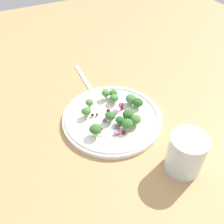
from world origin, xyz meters
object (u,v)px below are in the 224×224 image
Objects in this scene: plate at (112,117)px; broccoli_floret_0 at (86,111)px; broccoli_floret_1 at (136,119)px; broccoli_floret_2 at (128,115)px; fork at (87,82)px; water_glass at (186,153)px.

broccoli_floret_0 is (2.78, 5.88, 2.19)cm from plate.
plate is at bearing 34.38° from broccoli_floret_1.
broccoli_floret_2 reaches higher than plate.
broccoli_floret_0 is 0.13× the size of fork.
broccoli_floret_1 is (-8.28, -9.64, 0.17)cm from broccoli_floret_0.
broccoli_floret_0 reaches higher than fork.
plate is 9.56× the size of broccoli_floret_1.
fork is at bearing -0.75° from plate.
broccoli_floret_1 is 2.61cm from broccoli_floret_2.
broccoli_floret_1 is at bearing -145.62° from plate.
plate is 17.90cm from fork.
plate is 9.02× the size of broccoli_floret_2.
water_glass reaches higher than broccoli_floret_0.
fork is (17.89, -0.23, -0.61)cm from plate.
broccoli_floret_0 is at bearing 57.00° from broccoli_floret_2.
water_glass is (-19.98, -7.09, 3.77)cm from plate.
broccoli_floret_2 is at bearing 13.48° from water_glass.
broccoli_floret_0 is 16.54cm from fork.
fork is at bearing 8.57° from broccoli_floret_1.
broccoli_floret_1 reaches higher than plate.
water_glass is (-14.49, -3.33, 1.42)cm from broccoli_floret_1.
broccoli_floret_1 is at bearing 12.94° from water_glass.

